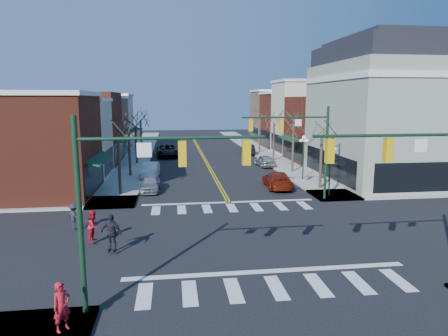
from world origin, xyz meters
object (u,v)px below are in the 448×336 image
object	(u,v)px
car_right_far	(248,149)
pedestrian_dark_b	(74,216)
car_right_near	(277,180)
car_right_mid	(265,161)
car_left_near	(150,184)
car_left_far	(168,151)
victorian_corner	(391,110)
pedestrian_red_b	(94,226)
lamppost_corner	(330,160)
pedestrian_dark_a	(111,233)
car_left_mid	(150,170)
pedestrian_red_a	(62,306)
lamppost_midblock	(304,150)

from	to	relation	value
car_right_far	pedestrian_dark_b	size ratio (longest dim) A/B	2.87
car_right_near	car_right_mid	bearing A→B (deg)	-93.93
car_left_near	car_left_far	world-z (taller)	car_left_far
victorian_corner	car_left_far	size ratio (longest dim) A/B	2.35
car_right_far	pedestrian_red_b	size ratio (longest dim) A/B	2.60
car_right_far	car_right_mid	bearing A→B (deg)	93.63
car_left_near	lamppost_corner	bearing A→B (deg)	-12.80
car_right_near	car_right_far	bearing A→B (deg)	-90.35
car_right_far	lamppost_corner	bearing A→B (deg)	97.74
car_left_near	pedestrian_dark_a	xyz separation A→B (m)	(-1.23, -13.80, 0.46)
car_left_mid	car_right_near	size ratio (longest dim) A/B	0.89
car_left_near	car_right_mid	distance (m)	16.65
lamppost_corner	car_left_mid	xyz separation A→B (m)	(-14.60, 9.96, -2.23)
car_left_mid	car_right_near	world-z (taller)	car_left_mid
car_right_far	car_left_far	bearing A→B (deg)	7.59
victorian_corner	pedestrian_dark_a	size ratio (longest dim) A/B	7.32
car_left_mid	pedestrian_red_a	world-z (taller)	pedestrian_red_a
pedestrian_dark_a	pedestrian_red_a	bearing A→B (deg)	-71.07
car_right_mid	car_left_mid	bearing A→B (deg)	15.09
car_left_mid	car_right_far	xyz separation A→B (m)	(12.80, 15.07, -0.01)
pedestrian_dark_a	pedestrian_dark_b	world-z (taller)	pedestrian_dark_a
victorian_corner	pedestrian_dark_b	size ratio (longest dim) A/B	9.31
lamppost_corner	car_left_far	distance (m)	27.60
victorian_corner	lamppost_corner	size ratio (longest dim) A/B	3.29
lamppost_corner	car_left_far	size ratio (longest dim) A/B	0.71
car_right_mid	pedestrian_dark_a	xyz separation A→B (m)	(-13.70, -24.84, 0.44)
car_right_far	car_left_mid	bearing A→B (deg)	53.29
car_left_mid	pedestrian_red_a	bearing A→B (deg)	-89.26
car_right_mid	car_left_far	bearing A→B (deg)	-45.81
car_left_mid	car_right_near	xyz separation A→B (m)	(11.33, -6.29, -0.01)
pedestrian_dark_a	lamppost_corner	bearing A→B (deg)	56.72
car_left_far	pedestrian_dark_a	xyz separation A→B (m)	(-2.50, -34.29, 0.28)
car_left_near	car_left_mid	xyz separation A→B (m)	(-0.33, 6.19, 0.07)
pedestrian_red_a	pedestrian_dark_b	xyz separation A→B (m)	(-2.11, 10.86, -0.08)
car_left_near	pedestrian_dark_b	distance (m)	10.67
car_right_far	pedestrian_red_a	bearing A→B (deg)	74.85
lamppost_corner	lamppost_midblock	xyz separation A→B (m)	(0.00, 6.50, 0.00)
car_left_far	car_right_mid	bearing A→B (deg)	-43.58
victorian_corner	pedestrian_red_a	size ratio (longest dim) A/B	8.43
car_right_near	pedestrian_red_a	world-z (taller)	pedestrian_red_a
car_left_mid	pedestrian_dark_a	xyz separation A→B (m)	(-0.90, -19.99, 0.39)
car_right_mid	car_right_far	world-z (taller)	car_right_far
car_right_far	pedestrian_dark_a	xyz separation A→B (m)	(-13.70, -35.07, 0.40)
car_right_mid	car_right_far	size ratio (longest dim) A/B	0.92
car_left_far	lamppost_corner	bearing A→B (deg)	-65.22
lamppost_corner	pedestrian_dark_b	bearing A→B (deg)	-161.32
car_left_far	car_right_near	bearing A→B (deg)	-68.11
car_left_far	victorian_corner	bearing A→B (deg)	-44.01
lamppost_corner	car_left_near	world-z (taller)	lamppost_corner
lamppost_corner	car_left_mid	world-z (taller)	lamppost_corner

